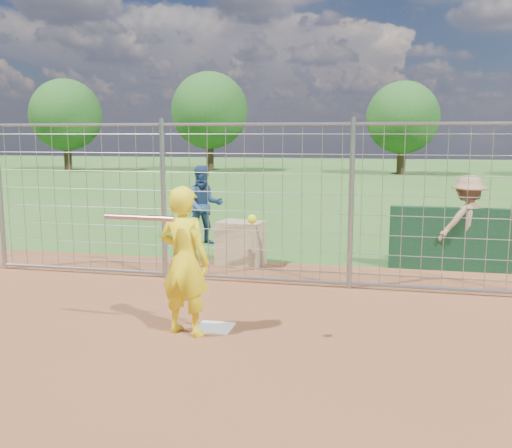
% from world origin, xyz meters
% --- Properties ---
extents(ground, '(100.00, 100.00, 0.00)m').
position_xyz_m(ground, '(0.00, 0.00, 0.00)').
color(ground, '#2D591E').
rests_on(ground, ground).
extents(home_plate, '(0.43, 0.43, 0.02)m').
position_xyz_m(home_plate, '(0.00, -0.20, 0.01)').
color(home_plate, silver).
rests_on(home_plate, ground).
extents(dugout_wall, '(2.60, 0.20, 1.10)m').
position_xyz_m(dugout_wall, '(3.40, 3.60, 0.55)').
color(dugout_wall, '#11381E').
rests_on(dugout_wall, ground).
extents(batter, '(0.73, 0.57, 1.77)m').
position_xyz_m(batter, '(-0.28, -0.46, 0.88)').
color(batter, yellow).
rests_on(batter, ground).
extents(bystander_a, '(1.02, 0.93, 1.69)m').
position_xyz_m(bystander_a, '(-1.75, 4.94, 0.85)').
color(bystander_a, navy).
rests_on(bystander_a, ground).
extents(bystander_c, '(1.23, 1.06, 1.65)m').
position_xyz_m(bystander_c, '(3.41, 3.70, 0.83)').
color(bystander_c, '#926D4F').
rests_on(bystander_c, ground).
extents(equipment_bin, '(0.88, 0.67, 0.80)m').
position_xyz_m(equipment_bin, '(-0.51, 3.18, 0.40)').
color(equipment_bin, tan).
rests_on(equipment_bin, ground).
extents(equipment_in_play, '(1.82, 0.18, 0.12)m').
position_xyz_m(equipment_in_play, '(-0.42, -0.66, 1.42)').
color(equipment_in_play, silver).
rests_on(equipment_in_play, ground).
extents(backstop_fence, '(9.08, 0.08, 2.60)m').
position_xyz_m(backstop_fence, '(0.00, 2.00, 1.26)').
color(backstop_fence, gray).
rests_on(backstop_fence, ground).
extents(tree_line, '(44.66, 6.72, 6.48)m').
position_xyz_m(tree_line, '(3.13, 28.13, 3.71)').
color(tree_line, '#3F2B19').
rests_on(tree_line, ground).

